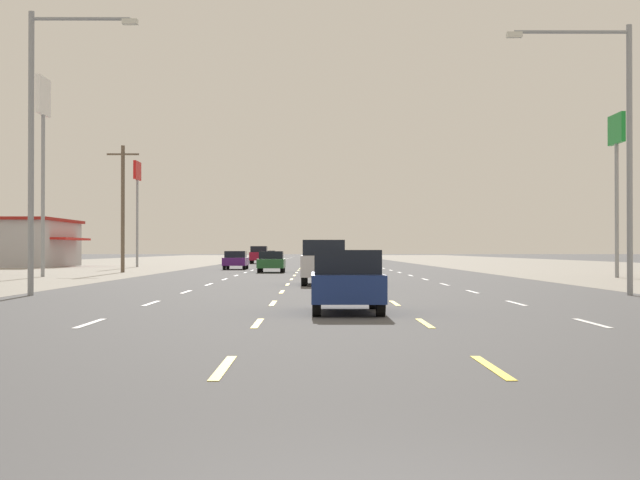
% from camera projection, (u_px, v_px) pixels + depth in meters
% --- Properties ---
extents(ground_plane, '(572.00, 572.00, 0.00)m').
position_uv_depth(ground_plane, '(322.00, 271.00, 71.45)').
color(ground_plane, '#4C4C4F').
extents(lane_markings, '(10.64, 227.60, 0.01)m').
position_uv_depth(lane_markings, '(319.00, 263.00, 109.95)').
color(lane_markings, white).
rests_on(lane_markings, ground).
extents(signal_span_wire, '(27.02, 0.53, 9.92)m').
position_uv_depth(signal_span_wire, '(368.00, 9.00, 16.83)').
color(signal_span_wire, brown).
rests_on(signal_span_wire, ground).
extents(hatchback_center_turn_nearest, '(1.72, 3.90, 1.54)m').
position_uv_depth(hatchback_center_turn_nearest, '(347.00, 281.00, 23.41)').
color(hatchback_center_turn_nearest, navy).
rests_on(hatchback_center_turn_nearest, ground).
extents(suv_center_turn_near, '(1.98, 4.90, 1.98)m').
position_uv_depth(suv_center_turn_near, '(323.00, 262.00, 42.44)').
color(suv_center_turn_near, silver).
rests_on(suv_center_turn_near, ground).
extents(sedan_inner_left_mid, '(1.80, 4.50, 1.46)m').
position_uv_depth(sedan_inner_left_mid, '(271.00, 261.00, 65.51)').
color(sedan_inner_left_mid, '#235B2D').
rests_on(sedan_inner_left_mid, ground).
extents(sedan_far_left_midfar, '(1.80, 4.50, 1.46)m').
position_uv_depth(sedan_far_left_midfar, '(236.00, 260.00, 75.88)').
color(sedan_far_left_midfar, '#4C196B').
rests_on(sedan_far_left_midfar, ground).
extents(suv_far_left_far, '(1.98, 4.90, 1.98)m').
position_uv_depth(suv_far_left_far, '(259.00, 255.00, 108.52)').
color(suv_far_left_far, maroon).
rests_on(suv_far_left_far, ground).
extents(hatchback_inner_right_farther, '(1.72, 3.90, 1.54)m').
position_uv_depth(hatchback_inner_right_farther, '(347.00, 256.00, 114.03)').
color(hatchback_inner_right_farther, '#4C196B').
rests_on(hatchback_inner_right_farther, ground).
extents(sedan_far_left_farthest, '(1.80, 4.50, 1.46)m').
position_uv_depth(sedan_far_left_farthest, '(269.00, 256.00, 134.11)').
color(sedan_far_left_farthest, '#235B2D').
rests_on(sedan_far_left_farthest, ground).
extents(storefront_left_row_2, '(10.62, 14.13, 4.42)m').
position_uv_depth(storefront_left_row_2, '(16.00, 243.00, 88.68)').
color(storefront_left_row_2, '#B2B2B7').
rests_on(storefront_left_row_2, ground).
extents(pole_sign_left_row_1, '(0.24, 2.35, 11.46)m').
position_uv_depth(pole_sign_left_row_1, '(43.00, 123.00, 54.79)').
color(pole_sign_left_row_1, gray).
rests_on(pole_sign_left_row_1, ground).
extents(pole_sign_left_row_2, '(0.24, 2.70, 9.57)m').
position_uv_depth(pole_sign_left_row_2, '(137.00, 184.00, 86.52)').
color(pole_sign_left_row_2, gray).
rests_on(pole_sign_left_row_2, ground).
extents(pole_sign_right_row_1, '(0.24, 2.47, 9.12)m').
position_uv_depth(pole_sign_right_row_1, '(617.00, 151.00, 53.21)').
color(pole_sign_right_row_1, gray).
rests_on(pole_sign_right_row_1, ground).
extents(streetlight_left_row_0, '(3.70, 0.26, 9.63)m').
position_uv_depth(streetlight_left_row_0, '(42.00, 132.00, 32.29)').
color(streetlight_left_row_0, gray).
rests_on(streetlight_left_row_0, ground).
extents(streetlight_right_row_0, '(4.27, 0.26, 9.21)m').
position_uv_depth(streetlight_right_row_0, '(616.00, 137.00, 32.41)').
color(streetlight_right_row_0, gray).
rests_on(streetlight_right_row_0, ground).
extents(utility_pole_left_row_1, '(2.20, 0.26, 8.71)m').
position_uv_depth(utility_pole_left_row_1, '(123.00, 206.00, 65.44)').
color(utility_pole_left_row_1, brown).
rests_on(utility_pole_left_row_1, ground).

